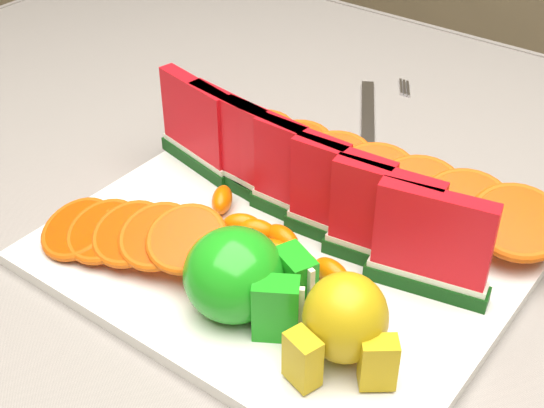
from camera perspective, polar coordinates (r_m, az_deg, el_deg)
name	(u,v)px	position (r m, az deg, el deg)	size (l,w,h in m)	color
table	(351,329)	(0.78, 5.95, -9.33)	(1.40, 0.90, 0.75)	#4A3419
tablecloth	(355,282)	(0.73, 6.25, -5.88)	(1.53, 1.03, 0.20)	gray
platter	(276,259)	(0.68, 0.31, -4.14)	(0.40, 0.30, 0.01)	silver
apple_cluster	(243,278)	(0.60, -2.20, -5.60)	(0.11, 0.09, 0.08)	#239313
pear_cluster	(345,323)	(0.56, 5.51, -8.89)	(0.08, 0.09, 0.07)	#A37F19
fork	(372,113)	(0.92, 7.51, 6.84)	(0.10, 0.18, 0.00)	silver
watermelon_row	(301,180)	(0.69, 2.17, 1.84)	(0.39, 0.07, 0.10)	#0C3F13
orange_fan_front	(130,233)	(0.67, -10.62, -2.19)	(0.19, 0.12, 0.05)	#E23C0C
orange_fan_back	(375,175)	(0.75, 7.73, 2.14)	(0.39, 0.12, 0.05)	#E23C0C
tangerine_segments	(272,239)	(0.67, -0.01, -2.68)	(0.18, 0.06, 0.02)	#CF4201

